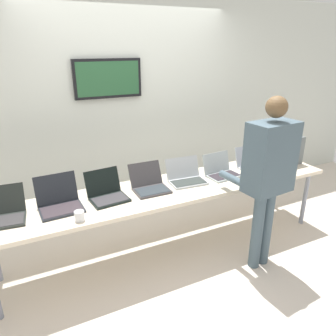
% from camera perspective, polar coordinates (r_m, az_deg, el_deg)
% --- Properties ---
extents(ground, '(8.00, 8.00, 0.04)m').
position_cam_1_polar(ground, '(3.64, 0.59, -14.20)').
color(ground, beige).
extents(back_wall, '(8.00, 0.11, 2.66)m').
position_cam_1_polar(back_wall, '(4.07, -6.70, 10.48)').
color(back_wall, silver).
rests_on(back_wall, ground).
extents(workbench, '(3.57, 0.70, 0.73)m').
position_cam_1_polar(workbench, '(3.28, 0.63, -4.13)').
color(workbench, beige).
rests_on(workbench, ground).
extents(equipment_box, '(0.43, 0.38, 0.34)m').
position_cam_1_polar(equipment_box, '(4.13, 19.23, 3.24)').
color(equipment_box, slate).
rests_on(equipment_box, workbench).
extents(laptop_station_0, '(0.38, 0.38, 0.25)m').
position_cam_1_polar(laptop_station_0, '(3.00, -27.37, -7.11)').
color(laptop_station_0, '#232825').
rests_on(laptop_station_0, workbench).
extents(laptop_station_1, '(0.38, 0.36, 0.28)m').
position_cam_1_polar(laptop_station_1, '(3.00, -18.75, -5.66)').
color(laptop_station_1, '#22262D').
rests_on(laptop_station_1, workbench).
extents(laptop_station_2, '(0.36, 0.36, 0.25)m').
position_cam_1_polar(laptop_station_2, '(3.07, -10.82, -4.33)').
color(laptop_station_2, black).
rests_on(laptop_station_2, workbench).
extents(laptop_station_3, '(0.34, 0.36, 0.24)m').
position_cam_1_polar(laptop_station_3, '(3.20, -3.32, -2.89)').
color(laptop_station_3, '#393638').
rests_on(laptop_station_3, workbench).
extents(laptop_station_4, '(0.39, 0.34, 0.23)m').
position_cam_1_polar(laptop_station_4, '(3.38, 3.21, -1.54)').
color(laptop_station_4, '#ADB2B5').
rests_on(laptop_station_4, workbench).
extents(laptop_station_5, '(0.37, 0.32, 0.23)m').
position_cam_1_polar(laptop_station_5, '(3.58, 9.40, -0.47)').
color(laptop_station_5, '#AAB5B7').
rests_on(laptop_station_5, workbench).
extents(laptop_station_6, '(0.33, 0.31, 0.24)m').
position_cam_1_polar(laptop_station_6, '(3.87, 14.66, 0.77)').
color(laptop_station_6, '#A8B0BC').
rests_on(laptop_station_6, workbench).
extents(person, '(0.47, 0.61, 1.69)m').
position_cam_1_polar(person, '(3.04, 17.40, -0.30)').
color(person, '#475A65').
rests_on(person, ground).
extents(coffee_mug, '(0.08, 0.08, 0.08)m').
position_cam_1_polar(coffee_mug, '(2.76, -15.48, -8.21)').
color(coffee_mug, white).
rests_on(coffee_mug, workbench).
extents(paper_sheet, '(0.23, 0.31, 0.00)m').
position_cam_1_polar(paper_sheet, '(3.63, 15.29, -1.57)').
color(paper_sheet, white).
rests_on(paper_sheet, workbench).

